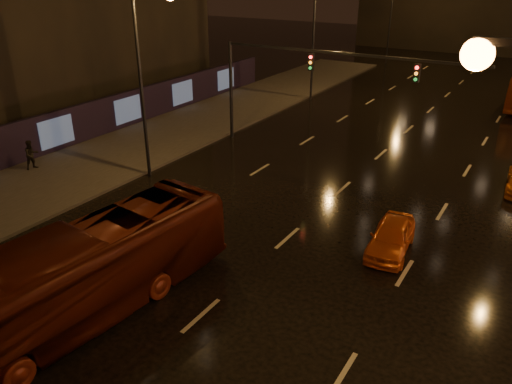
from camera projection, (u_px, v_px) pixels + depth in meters
ground at (369, 165)px, 28.83m from camera, size 140.00×140.00×0.00m
sidewalk_left at (136, 147)px, 31.36m from camera, size 7.00×70.00×0.15m
hoarding_left at (54, 132)px, 30.31m from camera, size 0.30×46.00×2.50m
traffic_signal at (294, 73)px, 29.27m from camera, size 15.31×0.32×6.20m
bus_red at (80, 277)px, 15.76m from camera, size 3.70×11.34×3.10m
taxi_near at (391, 237)px, 19.89m from camera, size 1.89×3.88×1.28m
pedestrian_b at (32, 155)px, 27.53m from camera, size 0.77×0.90×1.64m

